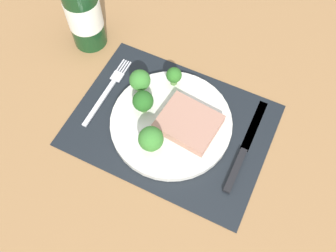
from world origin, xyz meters
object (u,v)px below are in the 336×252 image
(plate, at_px, (171,123))
(knife, at_px, (243,152))
(steak, at_px, (189,123))
(fork, at_px, (107,91))
(wine_bottle, at_px, (82,7))

(plate, height_order, knife, plate)
(steak, distance_m, fork, 0.20)
(plate, distance_m, steak, 0.04)
(steak, height_order, fork, steak)
(fork, relative_size, knife, 0.83)
(fork, bearing_deg, plate, -5.32)
(plate, bearing_deg, steak, 8.13)
(knife, relative_size, wine_bottle, 0.75)
(fork, distance_m, wine_bottle, 0.19)
(steak, height_order, knife, steak)
(plate, xyz_separation_m, wine_bottle, (-0.28, 0.13, 0.10))
(plate, relative_size, fork, 1.34)
(steak, relative_size, fork, 0.61)
(fork, bearing_deg, wine_bottle, 134.61)
(knife, bearing_deg, plate, 178.82)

